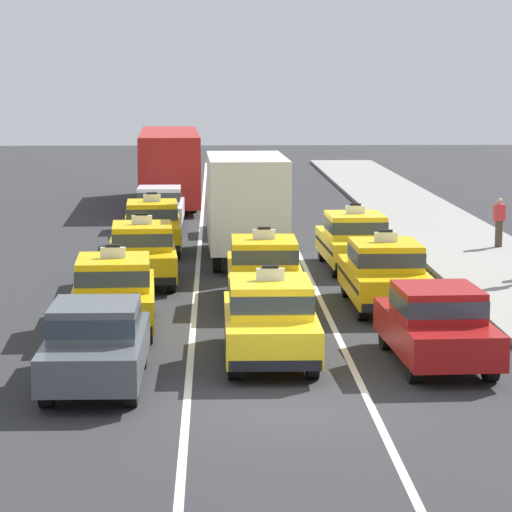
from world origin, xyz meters
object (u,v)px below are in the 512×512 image
taxi_center_second (264,270)px  taxi_center_fourth (249,208)px  taxi_left_third (142,252)px  sedan_left_fifth (159,206)px  taxi_center_nearest (270,318)px  pedestrian_near_crosswalk (499,222)px  sedan_right_nearest (436,323)px  bus_left_sixth (169,163)px  box_truck_center_third (245,203)px  taxi_right_third (354,240)px  taxi_left_second (114,292)px  taxi_left_fourth (152,225)px  sedan_left_nearest (96,342)px  taxi_right_second (385,273)px

taxi_center_second → taxi_center_fourth: (0.03, 14.42, 0.00)m
taxi_left_third → sedan_left_fifth: (-0.06, 12.15, -0.03)m
taxi_center_nearest → pedestrian_near_crosswalk: taxi_center_nearest is taller
sedan_right_nearest → bus_left_sixth: bearing=101.6°
sedan_left_fifth → box_truck_center_third: 8.44m
bus_left_sixth → taxi_right_third: bearing=-71.8°
taxi_left_second → bus_left_sixth: size_ratio=0.41×
bus_left_sixth → taxi_left_second: bearing=-90.6°
taxi_left_fourth → taxi_center_nearest: (3.10, -15.43, 0.00)m
bus_left_sixth → taxi_center_second: 24.40m
box_truck_center_third → pedestrian_near_crosswalk: size_ratio=4.39×
taxi_center_nearest → taxi_center_second: same height
sedan_left_nearest → sedan_left_fifth: same height
taxi_left_fourth → taxi_center_fourth: same height
sedan_left_nearest → taxi_right_third: taxi_right_third is taller
sedan_left_fifth → taxi_center_second: (3.27, -15.34, 0.03)m
taxi_center_second → sedan_right_nearest: size_ratio=1.05×
sedan_left_nearest → taxi_left_second: (-0.08, 5.10, 0.03)m
box_truck_center_third → taxi_left_fourth: bearing=149.8°
taxi_left_fourth → sedan_right_nearest: 17.11m
taxi_center_nearest → sedan_left_fifth: bearing=98.3°
bus_left_sixth → taxi_center_fourth: bus_left_sixth is taller
taxi_center_nearest → taxi_center_second: (0.13, 6.20, 0.00)m
bus_left_sixth → sedan_left_nearest: bearing=-90.4°
taxi_center_nearest → sedan_right_nearest: 3.31m
taxi_left_fourth → box_truck_center_third: size_ratio=0.66×
taxi_right_second → taxi_left_third: bearing=148.2°
sedan_left_fifth → taxi_right_second: taxi_right_second is taller
sedan_left_fifth → taxi_center_second: size_ratio=0.94×
box_truck_center_third → sedan_right_nearest: (3.42, -14.16, -0.93)m
sedan_left_fifth → taxi_center_nearest: 21.77m
box_truck_center_third → taxi_right_third: bearing=-31.6°
taxi_center_second → sedan_left_nearest: bearing=-112.7°
sedan_left_nearest → taxi_right_second: size_ratio=0.94×
taxi_left_second → taxi_center_second: 4.65m
taxi_right_second → taxi_right_third: size_ratio=0.99×
taxi_left_fourth → bus_left_sixth: bearing=89.9°
taxi_left_third → taxi_right_third: 6.56m
bus_left_sixth → taxi_center_fourth: (3.24, -9.75, -0.94)m
taxi_left_third → bus_left_sixth: bus_left_sixth is taller
sedan_left_nearest → taxi_center_second: 8.86m
bus_left_sixth → sedan_left_fifth: bearing=-90.4°
taxi_center_fourth → taxi_left_second: bearing=-101.4°
taxi_center_fourth → taxi_right_second: size_ratio=1.01×
taxi_left_fourth → taxi_right_third: size_ratio=1.00×
sedan_left_nearest → bus_left_sixth: bus_left_sixth is taller
sedan_right_nearest → taxi_left_second: bearing=151.7°
taxi_center_second → sedan_left_fifth: bearing=102.0°
pedestrian_near_crosswalk → taxi_center_fourth: bearing=146.2°
taxi_center_fourth → taxi_right_third: size_ratio=1.00×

